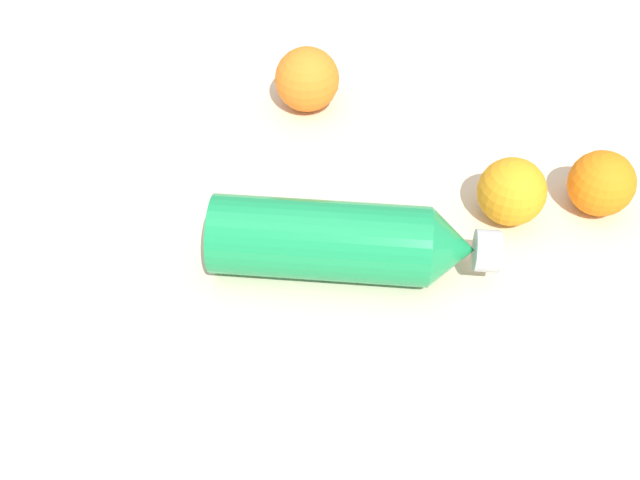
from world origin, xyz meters
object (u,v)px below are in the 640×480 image
(orange_1, at_px, (512,192))
(orange_0, at_px, (307,79))
(orange_2, at_px, (601,183))
(water_bottle, at_px, (346,242))

(orange_1, bearing_deg, orange_0, -90.99)
(orange_1, height_order, orange_2, orange_1)
(water_bottle, height_order, orange_2, water_bottle)
(water_bottle, relative_size, orange_0, 3.34)
(water_bottle, height_order, orange_0, same)
(water_bottle, relative_size, orange_2, 3.72)
(orange_0, xyz_separation_m, orange_2, (-0.07, 0.35, -0.00))
(orange_1, bearing_deg, orange_2, 138.88)
(water_bottle, bearing_deg, orange_1, 28.06)
(water_bottle, distance_m, orange_2, 0.28)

